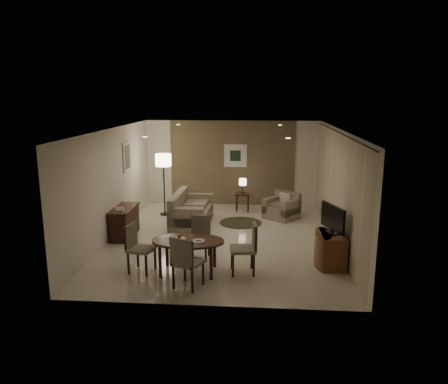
# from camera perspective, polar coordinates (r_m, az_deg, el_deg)

# --- Properties ---
(room_shell) EXTENTS (5.50, 7.00, 2.70)m
(room_shell) POSITION_cam_1_polar(r_m,az_deg,el_deg) (10.91, 0.09, 1.26)
(room_shell) COLOR beige
(room_shell) RESTS_ON ground
(taupe_accent) EXTENTS (3.96, 0.03, 2.70)m
(taupe_accent) POSITION_cam_1_polar(r_m,az_deg,el_deg) (13.94, 1.09, 3.77)
(taupe_accent) COLOR brown
(taupe_accent) RESTS_ON wall_back
(curtain_wall) EXTENTS (0.08, 6.70, 2.58)m
(curtain_wall) POSITION_cam_1_polar(r_m,az_deg,el_deg) (10.65, 14.43, 0.40)
(curtain_wall) COLOR beige
(curtain_wall) RESTS_ON wall_right
(curtain_rod) EXTENTS (0.03, 6.80, 0.03)m
(curtain_rod) POSITION_cam_1_polar(r_m,az_deg,el_deg) (10.46, 14.83, 7.48)
(curtain_rod) COLOR black
(curtain_rod) RESTS_ON wall_right
(art_back_frame) EXTENTS (0.72, 0.03, 0.72)m
(art_back_frame) POSITION_cam_1_polar(r_m,az_deg,el_deg) (13.87, 1.50, 4.77)
(art_back_frame) COLOR silver
(art_back_frame) RESTS_ON wall_back
(art_back_canvas) EXTENTS (0.34, 0.01, 0.34)m
(art_back_canvas) POSITION_cam_1_polar(r_m,az_deg,el_deg) (13.86, 1.50, 4.76)
(art_back_canvas) COLOR black
(art_back_canvas) RESTS_ON wall_back
(art_left_frame) EXTENTS (0.03, 0.60, 0.80)m
(art_left_frame) POSITION_cam_1_polar(r_m,az_deg,el_deg) (12.12, -12.58, 4.50)
(art_left_frame) COLOR silver
(art_left_frame) RESTS_ON wall_left
(art_left_canvas) EXTENTS (0.01, 0.46, 0.64)m
(art_left_canvas) POSITION_cam_1_polar(r_m,az_deg,el_deg) (12.11, -12.51, 4.50)
(art_left_canvas) COLOR gray
(art_left_canvas) RESTS_ON wall_left
(downlight_nl) EXTENTS (0.10, 0.10, 0.01)m
(downlight_nl) POSITION_cam_1_polar(r_m,az_deg,el_deg) (8.79, -10.28, 7.07)
(downlight_nl) COLOR white
(downlight_nl) RESTS_ON ceiling
(downlight_nr) EXTENTS (0.10, 0.10, 0.01)m
(downlight_nr) POSITION_cam_1_polar(r_m,az_deg,el_deg) (8.52, 8.39, 6.97)
(downlight_nr) COLOR white
(downlight_nr) RESTS_ON ceiling
(downlight_fl) EXTENTS (0.10, 0.10, 0.01)m
(downlight_fl) POSITION_cam_1_polar(r_m,az_deg,el_deg) (12.30, -5.98, 8.76)
(downlight_fl) COLOR white
(downlight_fl) RESTS_ON ceiling
(downlight_fr) EXTENTS (0.10, 0.10, 0.01)m
(downlight_fr) POSITION_cam_1_polar(r_m,az_deg,el_deg) (12.10, 7.32, 8.67)
(downlight_fr) COLOR white
(downlight_fr) RESTS_ON ceiling
(console_desk) EXTENTS (0.48, 1.20, 0.75)m
(console_desk) POSITION_cam_1_polar(r_m,az_deg,el_deg) (11.24, -12.87, -3.86)
(console_desk) COLOR #492B17
(console_desk) RESTS_ON floor
(telephone) EXTENTS (0.20, 0.14, 0.09)m
(telephone) POSITION_cam_1_polar(r_m,az_deg,el_deg) (10.85, -13.45, -2.15)
(telephone) COLOR white
(telephone) RESTS_ON console_desk
(tv_cabinet) EXTENTS (0.48, 0.90, 0.70)m
(tv_cabinet) POSITION_cam_1_polar(r_m,az_deg,el_deg) (9.44, 13.93, -7.28)
(tv_cabinet) COLOR brown
(tv_cabinet) RESTS_ON floor
(flat_tv) EXTENTS (0.36, 0.85, 0.60)m
(flat_tv) POSITION_cam_1_polar(r_m,az_deg,el_deg) (9.24, 14.03, -3.37)
(flat_tv) COLOR black
(flat_tv) RESTS_ON tv_cabinet
(dining_table) EXTENTS (1.45, 0.91, 0.68)m
(dining_table) POSITION_cam_1_polar(r_m,az_deg,el_deg) (8.85, -4.71, -8.37)
(dining_table) COLOR #492B17
(dining_table) RESTS_ON floor
(chair_near) EXTENTS (0.63, 0.63, 1.00)m
(chair_near) POSITION_cam_1_polar(r_m,az_deg,el_deg) (8.16, -4.70, -9.04)
(chair_near) COLOR gray
(chair_near) RESTS_ON floor
(chair_far) EXTENTS (0.47, 0.47, 0.92)m
(chair_far) POSITION_cam_1_polar(r_m,az_deg,el_deg) (9.53, -3.30, -6.03)
(chair_far) COLOR gray
(chair_far) RESTS_ON floor
(chair_left) EXTENTS (0.57, 0.57, 0.98)m
(chair_left) POSITION_cam_1_polar(r_m,az_deg,el_deg) (8.96, -10.74, -7.26)
(chair_left) COLOR gray
(chair_left) RESTS_ON floor
(chair_right) EXTENTS (0.55, 0.55, 1.02)m
(chair_right) POSITION_cam_1_polar(r_m,az_deg,el_deg) (8.76, 2.46, -7.38)
(chair_right) COLOR gray
(chair_right) RESTS_ON floor
(plate_a) EXTENTS (0.26, 0.26, 0.02)m
(plate_a) POSITION_cam_1_polar(r_m,az_deg,el_deg) (8.81, -5.86, -6.09)
(plate_a) COLOR white
(plate_a) RESTS_ON dining_table
(plate_b) EXTENTS (0.26, 0.26, 0.02)m
(plate_b) POSITION_cam_1_polar(r_m,az_deg,el_deg) (8.65, -3.35, -6.40)
(plate_b) COLOR white
(plate_b) RESTS_ON dining_table
(fruit_apple) EXTENTS (0.09, 0.09, 0.09)m
(fruit_apple) POSITION_cam_1_polar(r_m,az_deg,el_deg) (8.79, -5.86, -5.77)
(fruit_apple) COLOR #CC5F17
(fruit_apple) RESTS_ON plate_a
(napkin) EXTENTS (0.12, 0.08, 0.03)m
(napkin) POSITION_cam_1_polar(r_m,az_deg,el_deg) (8.65, -3.36, -6.25)
(napkin) COLOR white
(napkin) RESTS_ON plate_b
(round_rug) EXTENTS (1.18, 1.18, 0.01)m
(round_rug) POSITION_cam_1_polar(r_m,az_deg,el_deg) (12.20, 2.19, -4.02)
(round_rug) COLOR #3F3A23
(round_rug) RESTS_ON floor
(sofa) EXTENTS (1.90, 0.99, 0.88)m
(sofa) POSITION_cam_1_polar(r_m,az_deg,el_deg) (11.95, -4.25, -2.25)
(sofa) COLOR gray
(sofa) RESTS_ON floor
(armchair) EXTENTS (1.14, 1.13, 0.74)m
(armchair) POSITION_cam_1_polar(r_m,az_deg,el_deg) (12.64, 7.51, -1.82)
(armchair) COLOR gray
(armchair) RESTS_ON floor
(side_table) EXTENTS (0.44, 0.44, 0.55)m
(side_table) POSITION_cam_1_polar(r_m,az_deg,el_deg) (13.38, 2.44, -1.31)
(side_table) COLOR black
(side_table) RESTS_ON floor
(table_lamp) EXTENTS (0.22, 0.22, 0.50)m
(table_lamp) POSITION_cam_1_polar(r_m,az_deg,el_deg) (13.26, 2.46, 0.90)
(table_lamp) COLOR #FFEAC1
(table_lamp) RESTS_ON side_table
(floor_lamp) EXTENTS (0.46, 0.46, 1.81)m
(floor_lamp) POSITION_cam_1_polar(r_m,az_deg,el_deg) (12.95, -7.84, 0.96)
(floor_lamp) COLOR #FFE5B7
(floor_lamp) RESTS_ON floor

